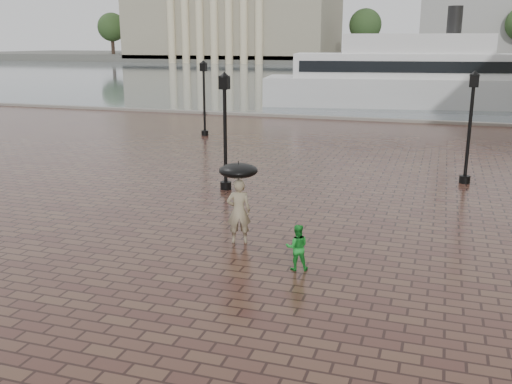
% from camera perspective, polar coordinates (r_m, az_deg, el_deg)
% --- Properties ---
extents(ground, '(300.00, 300.00, 0.00)m').
position_cam_1_polar(ground, '(11.96, 6.95, -13.52)').
color(ground, '#3A201A').
rests_on(ground, ground).
extents(harbour_water, '(240.00, 240.00, 0.00)m').
position_cam_1_polar(harbour_water, '(102.53, 17.32, 11.05)').
color(harbour_water, '#4C585D').
rests_on(harbour_water, ground).
extents(quay_edge, '(80.00, 0.60, 0.30)m').
position_cam_1_polar(quay_edge, '(42.78, 15.48, 6.73)').
color(quay_edge, slate).
rests_on(quay_edge, ground).
extents(far_shore, '(300.00, 60.00, 2.00)m').
position_cam_1_polar(far_shore, '(170.43, 17.88, 12.61)').
color(far_shore, '#4C4C47').
rests_on(far_shore, ground).
extents(museum, '(57.00, 32.50, 26.00)m').
position_cam_1_polar(museum, '(165.29, -2.18, 17.72)').
color(museum, gray).
rests_on(museum, ground).
extents(far_trees, '(188.00, 8.00, 13.50)m').
position_cam_1_polar(far_trees, '(148.42, 18.03, 15.63)').
color(far_trees, '#2D2119').
rests_on(far_trees, ground).
extents(street_lamps, '(21.44, 14.44, 4.40)m').
position_cam_1_polar(street_lamps, '(28.26, 11.15, 7.81)').
color(street_lamps, black).
rests_on(street_lamps, ground).
extents(adult_pedestrian, '(0.81, 0.67, 1.89)m').
position_cam_1_polar(adult_pedestrian, '(16.33, -1.74, -1.93)').
color(adult_pedestrian, gray).
rests_on(adult_pedestrian, ground).
extents(child_pedestrian, '(0.70, 0.62, 1.20)m').
position_cam_1_polar(child_pedestrian, '(14.55, 4.13, -5.53)').
color(child_pedestrian, '#1B932C').
rests_on(child_pedestrian, ground).
extents(ferry_near, '(26.74, 10.14, 8.56)m').
position_cam_1_polar(ferry_near, '(53.39, 15.46, 11.03)').
color(ferry_near, silver).
rests_on(ferry_near, ground).
extents(umbrella, '(1.10, 1.10, 1.20)m').
position_cam_1_polar(umbrella, '(16.03, -1.77, 2.15)').
color(umbrella, black).
rests_on(umbrella, ground).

